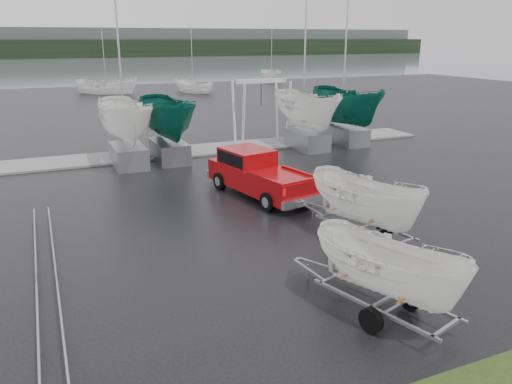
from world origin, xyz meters
name	(u,v)px	position (x,y,z in m)	size (l,w,h in m)	color
ground_plane	(304,220)	(0.00, 0.00, 0.00)	(120.00, 120.00, 0.00)	black
lake	(77,70)	(0.00, 100.00, -0.01)	(300.00, 300.00, 0.00)	slate
dock	(200,150)	(0.00, 13.00, 0.05)	(30.00, 3.00, 0.12)	gray
treeline	(58,49)	(0.00, 170.00, 3.00)	(300.00, 8.00, 6.00)	black
far_hill	(56,42)	(0.00, 178.00, 5.00)	(300.00, 6.00, 10.00)	#4C5651
pickup_truck	(256,172)	(-0.36, 3.69, 0.99)	(3.02, 5.96, 1.89)	#94080A
trailer_hitched	(369,159)	(0.90, -2.51, 2.81)	(2.09, 3.76, 5.19)	gray
trailer_parked	(392,218)	(-1.50, -6.76, 2.57)	(2.17, 3.79, 4.72)	gray
boat_hoist	(261,103)	(4.04, 13.00, 2.67)	(3.30, 2.18, 4.12)	silver
keelboat_0	(124,91)	(-4.55, 11.00, 3.95)	(2.49, 3.20, 10.66)	gray
keelboat_1	(166,89)	(-2.30, 11.20, 3.92)	(2.47, 3.20, 7.67)	gray
keelboat_2	(308,84)	(6.21, 11.00, 3.90)	(2.46, 3.20, 10.63)	gray
keelboat_3	(349,79)	(9.23, 11.30, 4.05)	(2.55, 3.20, 10.72)	gray
mast_rack_0	(43,239)	(-9.00, 1.00, 0.35)	(0.56, 6.50, 0.06)	gray
mast_rack_1	(51,336)	(-9.00, -5.00, 0.35)	(0.56, 6.50, 0.06)	gray
moored_boat_1	(107,94)	(-0.67, 48.62, 0.00)	(4.24, 4.22, 12.02)	white
moored_boat_2	(193,92)	(9.36, 45.57, 0.01)	(3.23, 3.26, 11.19)	white
moored_boat_3	(271,81)	(25.62, 57.18, 0.00)	(3.50, 3.55, 11.80)	white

